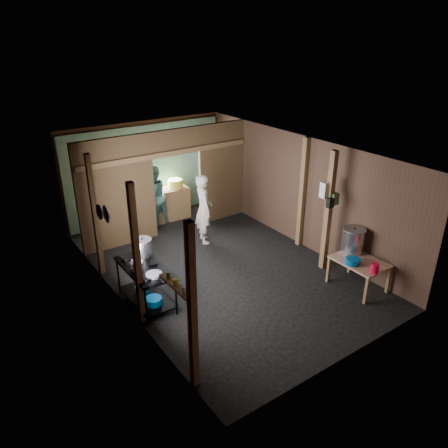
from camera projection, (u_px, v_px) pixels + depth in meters
floor at (219, 267)px, 9.41m from camera, size 4.50×7.00×0.00m
ceiling at (218, 150)px, 8.33m from camera, size 4.50×7.00×0.00m
wall_back at (145, 170)px, 11.49m from camera, size 4.50×0.00×2.60m
wall_front at (353, 289)px, 6.25m from camera, size 4.50×0.00×2.60m
wall_left at (114, 240)px, 7.70m from camera, size 0.00×7.00×2.60m
wall_right at (298, 191)px, 10.03m from camera, size 0.00×7.00×2.60m
partition_left at (117, 194)px, 9.83m from camera, size 1.85×0.10×2.60m
partition_right at (221, 172)px, 11.33m from camera, size 1.35×0.10×2.60m
partition_header at (175, 141)px, 10.23m from camera, size 1.30×0.10×0.60m
turquoise_panel at (146, 172)px, 11.46m from camera, size 4.40×0.06×2.50m
back_counter at (167, 204)px, 11.59m from camera, size 1.20×0.50×0.85m
wall_clock at (154, 147)px, 11.29m from camera, size 0.20×0.03×0.20m
post_left_a at (192, 309)px, 5.79m from camera, size 0.10×0.12×2.60m
post_left_b at (137, 256)px, 7.14m from camera, size 0.10×0.12×2.60m
post_left_c at (95, 217)px, 8.64m from camera, size 0.10×0.12×2.60m
post_right at (302, 194)px, 9.85m from camera, size 0.10×0.12×2.60m
post_free at (328, 212)px, 8.85m from camera, size 0.12×0.12×2.60m
cross_beam at (168, 154)px, 10.17m from camera, size 4.40×0.12×0.12m
pan_lid_big at (106, 214)px, 7.88m from camera, size 0.03×0.34×0.34m
pan_lid_small at (99, 212)px, 8.22m from camera, size 0.03×0.30×0.30m
wall_shelf at (176, 286)px, 6.14m from camera, size 0.14×0.80×0.03m
jar_white at (184, 290)px, 5.93m from camera, size 0.07×0.07×0.10m
jar_yellow at (176, 282)px, 6.11m from camera, size 0.08×0.08×0.10m
jar_green at (168, 275)px, 6.28m from camera, size 0.06×0.06×0.10m
bag_white at (326, 190)px, 8.69m from camera, size 0.22×0.15×0.32m
bag_green at (334, 199)px, 8.72m from camera, size 0.16×0.12×0.24m
bag_black at (330, 203)px, 8.65m from camera, size 0.14×0.10×0.20m
gas_range at (146, 285)px, 7.99m from camera, size 0.70×1.36×0.80m
prep_table at (358, 274)px, 8.55m from camera, size 0.74×1.02×0.60m
stove_pot_large at (143, 248)px, 8.15m from camera, size 0.42×0.42×0.36m
stove_pot_med at (137, 267)px, 7.65m from camera, size 0.26×0.26×0.21m
frying_pan at (154, 275)px, 7.52m from camera, size 0.31×0.52×0.07m
blue_tub_front at (154, 301)px, 7.85m from camera, size 0.31×0.31×0.13m
blue_tub_back at (142, 289)px, 8.23m from camera, size 0.27×0.27×0.11m
stock_pot at (353, 241)px, 8.67m from camera, size 0.59×0.59×0.53m
wash_basin at (353, 261)px, 8.30m from camera, size 0.37×0.37×0.11m
pink_bucket at (375, 268)px, 7.99m from camera, size 0.16×0.16×0.18m
knife at (378, 274)px, 7.95m from camera, size 0.30×0.08×0.01m
yellow_tub at (175, 184)px, 11.52m from camera, size 0.40×0.40×0.22m
red_cup at (155, 189)px, 11.23m from camera, size 0.11×0.11×0.13m
cook at (204, 209)px, 10.19m from camera, size 0.57×0.71×1.69m
worker_back at (153, 196)px, 11.05m from camera, size 0.94×0.83×1.64m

